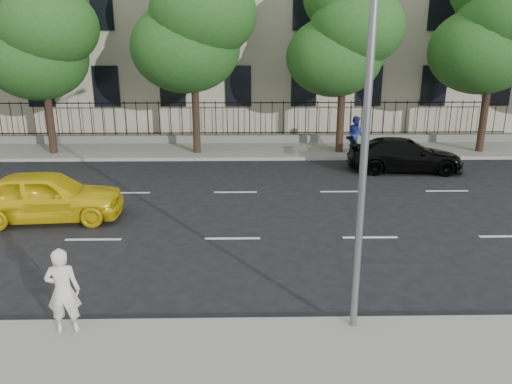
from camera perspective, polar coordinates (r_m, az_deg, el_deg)
ground at (r=12.21m, az=-3.02°, el=-9.86°), size 120.00×120.00×0.00m
far_sidewalk at (r=25.46m, az=-2.05°, el=4.82°), size 60.00×4.00×0.15m
lane_markings at (r=16.57m, az=-2.52°, el=-2.33°), size 49.60×4.62×0.01m
iron_fence at (r=27.01m, az=-2.01°, el=6.78°), size 30.00×0.50×2.20m
street_light at (r=9.33m, az=12.13°, el=14.37°), size 0.25×3.32×8.05m
tree_b at (r=25.97m, az=-23.32°, el=16.56°), size 5.53×5.12×8.97m
tree_c at (r=24.35m, az=-7.14°, el=19.15°), size 5.89×5.50×9.80m
tree_d at (r=24.66m, az=10.15°, el=17.66°), size 5.34×4.94×8.84m
tree_e at (r=26.87m, az=25.69°, el=17.02°), size 5.71×5.31×9.46m
yellow_taxi at (r=16.98m, az=-22.83°, el=-0.41°), size 4.81×2.24×1.59m
black_sedan at (r=22.46m, az=16.63°, el=4.07°), size 5.02×2.33×1.42m
woman_near at (r=10.21m, az=-21.19°, el=-10.48°), size 0.67×0.49×1.72m
pedestrian_far at (r=24.99m, az=11.32°, el=6.51°), size 0.93×1.04×1.78m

